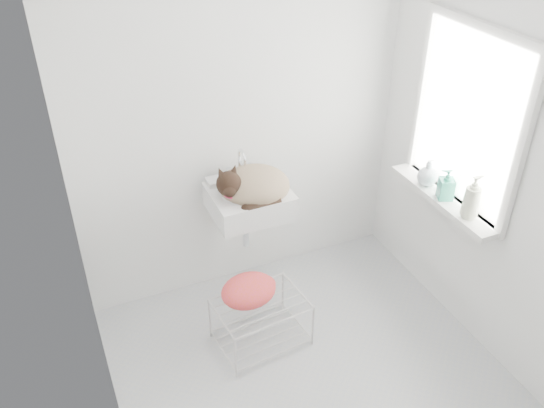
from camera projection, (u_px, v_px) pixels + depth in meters
name	position (u px, v px, depth m)	size (l,w,h in m)	color
floor	(306.00, 366.00, 3.48)	(2.20, 2.00, 0.02)	#B3B4B6
back_wall	(241.00, 114.00, 3.56)	(2.20, 0.02, 2.50)	white
right_wall	(491.00, 149.00, 3.17)	(0.02, 2.00, 2.50)	white
left_wall	(83.00, 247.00, 2.43)	(0.02, 2.00, 2.50)	white
window_glass	(468.00, 119.00, 3.26)	(0.01, 0.80, 1.00)	white
window_frame	(466.00, 120.00, 3.25)	(0.04, 0.90, 1.10)	white
windowsill	(443.00, 199.00, 3.52)	(0.16, 0.88, 0.04)	white
sink	(249.00, 191.00, 3.56)	(0.49, 0.43, 0.19)	white
faucet	(238.00, 158.00, 3.62)	(0.18, 0.12, 0.18)	silver
cat	(252.00, 186.00, 3.53)	(0.50, 0.45, 0.29)	#9E8769
wire_rack	(261.00, 323.00, 3.58)	(0.53, 0.37, 0.32)	#BDBBBB
towel	(249.00, 296.00, 3.49)	(0.35, 0.25, 0.14)	#D15700
bottle_a	(468.00, 217.00, 3.32)	(0.09, 0.09, 0.23)	#E6EECC
bottle_b	(444.00, 198.00, 3.49)	(0.09, 0.09, 0.20)	teal
bottle_c	(426.00, 184.00, 3.63)	(0.13, 0.13, 0.17)	silver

